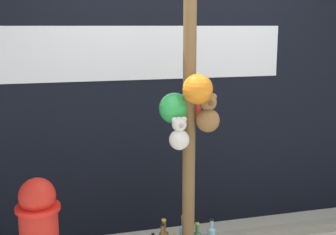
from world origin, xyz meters
name	(u,v)px	position (x,y,z in m)	size (l,w,h in m)	color
building_wall	(178,21)	(0.00, 1.45, 1.91)	(10.00, 0.21, 3.82)	black
memorial_post	(189,66)	(-0.19, 0.55, 1.58)	(0.58, 0.48, 3.01)	brown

